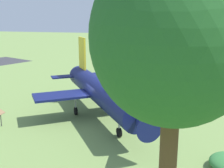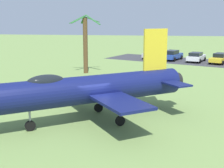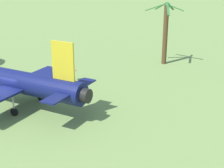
# 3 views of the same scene
# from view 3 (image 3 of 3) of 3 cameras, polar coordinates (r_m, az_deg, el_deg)

# --- Properties ---
(ground_plane) EXTENTS (200.00, 200.00, 0.00)m
(ground_plane) POSITION_cam_3_polar(r_m,az_deg,el_deg) (27.84, -15.77, -3.43)
(ground_plane) COLOR #75934C
(display_jet) EXTENTS (12.88, 10.55, 5.64)m
(display_jet) POSITION_cam_3_polar(r_m,az_deg,el_deg) (27.35, -16.73, 0.72)
(display_jet) COLOR #111951
(display_jet) RESTS_ON ground_plane
(palm_tree) EXTENTS (3.85, 3.54, 6.71)m
(palm_tree) POSITION_cam_3_polar(r_m,az_deg,el_deg) (37.21, 8.96, 8.47)
(palm_tree) COLOR brown
(palm_tree) RESTS_ON ground_plane
(info_plaque) EXTENTS (0.60, 0.40, 1.14)m
(info_plaque) POSITION_cam_3_polar(r_m,az_deg,el_deg) (32.07, -6.43, 1.98)
(info_plaque) COLOR #333333
(info_plaque) RESTS_ON ground_plane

